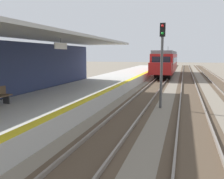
% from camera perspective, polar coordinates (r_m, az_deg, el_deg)
% --- Properties ---
extents(station_platform, '(5.00, 80.00, 0.91)m').
position_cam_1_polar(station_platform, '(17.04, -8.74, -1.53)').
color(station_platform, '#B7B5AD').
rests_on(station_platform, ground).
extents(station_building_with_canopy, '(4.85, 24.00, 4.43)m').
position_cam_1_polar(station_building_with_canopy, '(14.07, -23.44, 4.88)').
color(station_building_with_canopy, '#4C4C4C').
rests_on(station_building_with_canopy, ground).
extents(track_pair_nearest_platform, '(2.34, 120.00, 0.16)m').
position_cam_1_polar(track_pair_nearest_platform, '(19.64, 8.12, -1.41)').
color(track_pair_nearest_platform, '#4C3D2D').
rests_on(track_pair_nearest_platform, ground).
extents(track_pair_middle, '(2.34, 120.00, 0.16)m').
position_cam_1_polar(track_pair_middle, '(19.44, 18.08, -1.84)').
color(track_pair_middle, '#4C3D2D').
rests_on(track_pair_middle, ground).
extents(approaching_train, '(2.93, 19.60, 4.76)m').
position_cam_1_polar(approaching_train, '(39.96, 12.68, 6.43)').
color(approaching_train, maroon).
rests_on(approaching_train, ground).
extents(rail_signal_post, '(0.32, 0.34, 5.20)m').
position_cam_1_polar(rail_signal_post, '(15.11, 11.74, 7.61)').
color(rail_signal_post, '#4C4C4C').
rests_on(rail_signal_post, ground).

